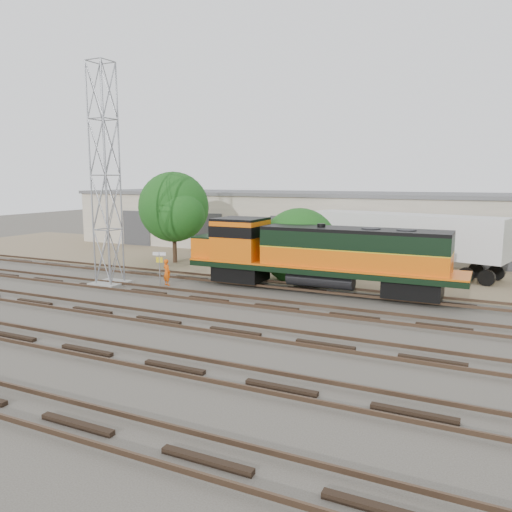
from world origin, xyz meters
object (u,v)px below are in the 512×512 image
at_px(worker, 167,272).
at_px(semi_trailer, 409,236).
at_px(signal_tower, 106,179).
at_px(locomotive, 316,254).

bearing_deg(worker, semi_trailer, -120.32).
bearing_deg(signal_tower, semi_trailer, 37.16).
height_order(locomotive, semi_trailer, locomotive).
bearing_deg(worker, signal_tower, 43.99).
relative_size(locomotive, worker, 9.84).
height_order(worker, semi_trailer, semi_trailer).
distance_m(worker, semi_trailer, 16.72).
relative_size(locomotive, semi_trailer, 1.18).
bearing_deg(semi_trailer, locomotive, -100.58).
height_order(locomotive, signal_tower, signal_tower).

